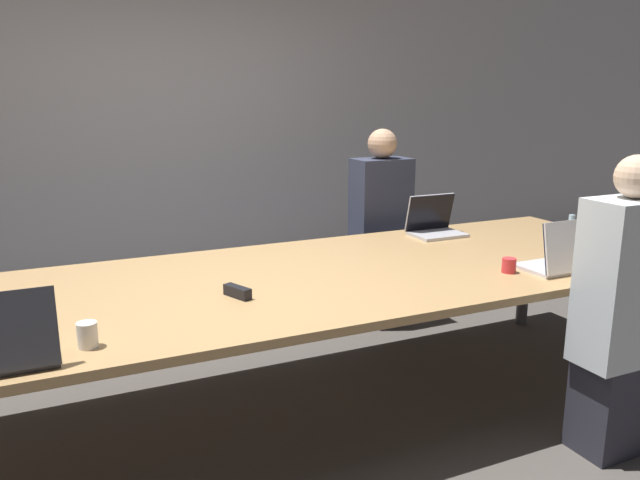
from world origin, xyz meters
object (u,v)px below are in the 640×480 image
Objects in this scene: bottle_near_right at (570,240)px; laptop_far_right at (434,223)px; stapler at (237,292)px; laptop_near_left at (5,346)px; person_near_right at (621,315)px; cup_near_right at (509,265)px; laptop_near_right at (559,257)px; person_far_right at (380,232)px; cup_near_left at (87,335)px.

laptop_far_right is (-0.31, 0.83, -0.03)m from bottle_near_right.
laptop_near_left is at bearing -179.09° from stapler.
stapler is (-1.57, 0.73, 0.11)m from person_near_right.
cup_near_right is at bearing -175.38° from laptop_near_left.
laptop_near_right reaches higher than cup_near_right.
bottle_near_right is 0.18× the size of person_far_right.
bottle_near_right is at bearing -174.91° from laptop_near_left.
bottle_near_right is 2.78m from laptop_near_left.
person_far_right reaches higher than cup_near_right.
laptop_near_right is 2.54m from laptop_near_left.
laptop_far_right is 3.53× the size of cup_near_left.
stapler is (-1.62, 0.30, -0.05)m from laptop_near_right.
stapler is (-1.43, -1.19, 0.10)m from person_far_right.
person_far_right is at bearing 17.64° from stapler.
cup_near_left is (-2.23, 0.41, 0.13)m from person_near_right.
stapler is at bearing -10.62° from laptop_near_right.
bottle_near_right is at bearing 4.04° from cup_near_left.
person_near_right is 2.28m from cup_near_left.
person_far_right is 4.23× the size of laptop_near_left.
person_near_right is 5.55× the size of bottle_near_right.
person_near_right is 0.99× the size of person_far_right.
laptop_near_right is 0.22× the size of person_far_right.
person_far_right reaches higher than laptop_far_right.
bottle_near_right is at bearing -115.19° from person_near_right.
bottle_near_right is 1.41m from person_far_right.
laptop_near_right is at bearing 0.44° from cup_near_left.
laptop_far_right is at bearing 2.15° from stapler.
bottle_near_right is (0.28, 0.59, 0.19)m from person_near_right.
laptop_far_right is at bearing -88.58° from person_near_right.
stapler is (0.66, 0.32, -0.02)m from cup_near_left.
person_near_right is 14.70× the size of cup_near_left.
person_near_right is at bearing 84.33° from laptop_near_right.
laptop_near_right is 0.46m from person_near_right.
bottle_near_right is at bearing -26.42° from stapler.
cup_near_right is 2.04m from cup_near_left.
laptop_near_right is 3.28× the size of cup_near_left.
cup_near_right is at bearing -92.32° from person_far_right.
cup_near_right is (-0.20, 0.53, 0.12)m from person_near_right.
laptop_near_left reaches higher than cup_near_left.
laptop_near_left is 1.00m from stapler.
bottle_near_right reaches higher than cup_near_left.
cup_near_left is at bearing -165.15° from laptop_near_left.
stapler is (-1.54, -0.69, -0.05)m from laptop_far_right.
stapler is at bearing 171.56° from cup_near_right.
laptop_far_right is (-0.08, 0.99, -0.00)m from laptop_near_right.
laptop_far_right is (0.16, 0.89, 0.04)m from cup_near_right.
cup_near_left is at bearing -176.73° from cup_near_right.
stapler is at bearing -157.10° from laptop_near_left.
bottle_near_right is 2.52m from cup_near_left.
stapler is at bearing -155.85° from laptop_far_right.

